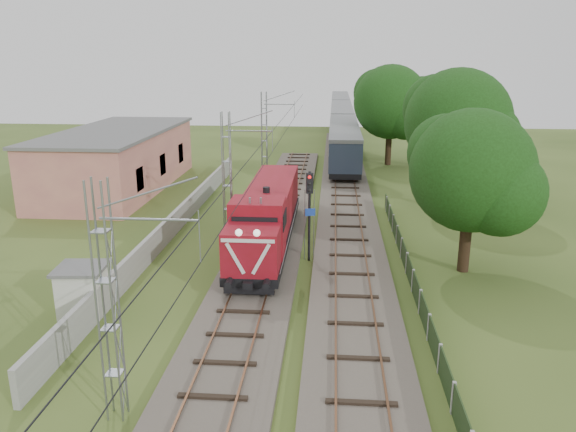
# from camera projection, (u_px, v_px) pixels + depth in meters

# --- Properties ---
(ground) EXTENTS (140.00, 140.00, 0.00)m
(ground) POSITION_uv_depth(u_px,v_px,m) (246.00, 312.00, 25.94)
(ground) COLOR #35491B
(ground) RESTS_ON ground
(track_main) EXTENTS (4.20, 70.00, 0.45)m
(track_main) POSITION_uv_depth(u_px,v_px,m) (264.00, 256.00, 32.60)
(track_main) COLOR #6B6054
(track_main) RESTS_ON ground
(track_side) EXTENTS (4.20, 80.00, 0.45)m
(track_side) POSITION_uv_depth(u_px,v_px,m) (346.00, 202.00, 44.66)
(track_side) COLOR #6B6054
(track_side) RESTS_ON ground
(catenary) EXTENTS (3.31, 70.00, 8.00)m
(catenary) POSITION_uv_depth(u_px,v_px,m) (228.00, 173.00, 36.54)
(catenary) COLOR gray
(catenary) RESTS_ON ground
(boundary_wall) EXTENTS (0.25, 40.00, 1.50)m
(boundary_wall) POSITION_uv_depth(u_px,v_px,m) (177.00, 220.00, 37.73)
(boundary_wall) COLOR #9E9E99
(boundary_wall) RESTS_ON ground
(station_building) EXTENTS (8.40, 20.40, 5.22)m
(station_building) POSITION_uv_depth(u_px,v_px,m) (118.00, 159.00, 49.36)
(station_building) COLOR tan
(station_building) RESTS_ON ground
(fence) EXTENTS (0.12, 32.00, 1.20)m
(fence) POSITION_uv_depth(u_px,v_px,m) (413.00, 281.00, 28.03)
(fence) COLOR black
(fence) RESTS_ON ground
(locomotive) EXTENTS (2.82, 16.09, 4.09)m
(locomotive) POSITION_uv_depth(u_px,v_px,m) (268.00, 215.00, 33.93)
(locomotive) COLOR black
(locomotive) RESTS_ON ground
(coach_rake) EXTENTS (3.09, 68.96, 3.57)m
(coach_rake) POSITION_uv_depth(u_px,v_px,m) (341.00, 117.00, 82.86)
(coach_rake) COLOR black
(coach_rake) RESTS_ON ground
(signal_post) EXTENTS (0.57, 0.45, 5.24)m
(signal_post) POSITION_uv_depth(u_px,v_px,m) (309.00, 201.00, 31.41)
(signal_post) COLOR black
(signal_post) RESTS_ON ground
(relay_hut) EXTENTS (2.38, 2.38, 2.25)m
(relay_hut) POSITION_uv_depth(u_px,v_px,m) (83.00, 290.00, 25.62)
(relay_hut) COLOR silver
(relay_hut) RESTS_ON ground
(tree_a) EXTENTS (6.85, 6.52, 8.88)m
(tree_a) POSITION_uv_depth(u_px,v_px,m) (473.00, 172.00, 29.40)
(tree_a) COLOR #3B2318
(tree_a) RESTS_ON ground
(tree_b) EXTENTS (8.20, 7.81, 10.63)m
(tree_b) POSITION_uv_depth(u_px,v_px,m) (459.00, 123.00, 41.24)
(tree_b) COLOR #3B2318
(tree_b) RESTS_ON ground
(tree_c) EXTENTS (8.15, 7.77, 10.57)m
(tree_c) POSITION_uv_depth(u_px,v_px,m) (392.00, 103.00, 58.94)
(tree_c) COLOR #3B2318
(tree_c) RESTS_ON ground
(tree_d) EXTENTS (7.23, 6.88, 9.37)m
(tree_d) POSITION_uv_depth(u_px,v_px,m) (422.00, 111.00, 58.45)
(tree_d) COLOR #3B2318
(tree_d) RESTS_ON ground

